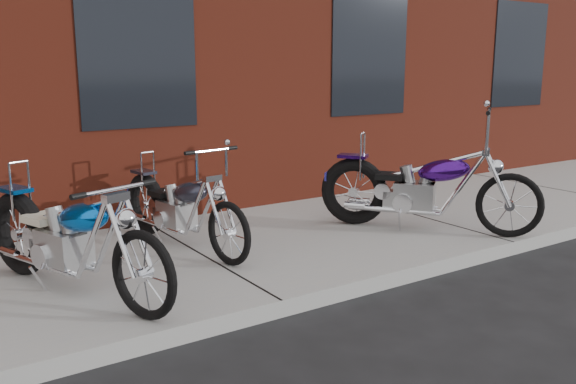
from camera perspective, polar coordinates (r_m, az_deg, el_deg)
ground at (r=5.08m, az=-0.56°, el=-11.69°), size 120.00×120.00×0.00m
sidewalk at (r=6.28m, az=-8.12°, el=-6.41°), size 22.00×3.00×0.15m
chopper_purple at (r=7.15m, az=12.50°, el=0.04°), size 1.61×2.07×1.41m
chopper_blue at (r=5.36m, az=-19.70°, el=-4.51°), size 0.96×2.31×1.05m
chopper_third at (r=6.43m, az=-10.01°, el=-1.74°), size 0.60×2.15×1.10m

